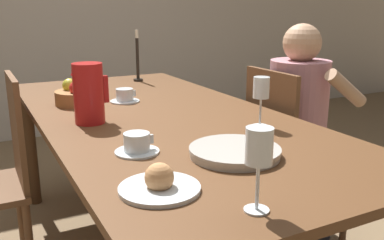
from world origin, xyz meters
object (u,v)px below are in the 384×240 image
Objects in this scene: wine_glass_water at (261,90)px; fruit_bowl at (78,95)px; candlestick_tall at (138,61)px; bread_plate at (159,183)px; red_pitcher at (89,93)px; person_seated at (303,118)px; wine_glass_juice at (259,151)px; chair_person_side at (286,156)px; serving_tray at (235,152)px; teacup_across at (125,96)px; teacup_near_person at (137,144)px.

wine_glass_water is 0.92m from fruit_bowl.
candlestick_tall reaches higher than fruit_bowl.
bread_plate is (-0.60, -0.38, -0.13)m from wine_glass_water.
wine_glass_water is (0.59, -0.37, 0.02)m from red_pitcher.
wine_glass_juice is (-0.94, -0.89, 0.24)m from person_seated.
wine_glass_water reaches higher than chair_person_side.
fruit_bowl is (-0.55, 0.74, -0.10)m from wine_glass_water.
serving_tray is 1.36× the size of bread_plate.
person_seated is at bearing 43.50° from wine_glass_juice.
teacup_across is 0.46× the size of candlestick_tall.
teacup_across is at bearing 50.95° from red_pitcher.
serving_tray is (0.05, -0.93, -0.01)m from teacup_across.
red_pitcher is 0.84× the size of serving_tray.
fruit_bowl is at bearing -114.69° from chair_person_side.
red_pitcher is at bearing 89.08° from bread_plate.
fruit_bowl reaches higher than teacup_across.
candlestick_tall reaches higher than teacup_near_person.
wine_glass_water is 0.74m from wine_glass_juice.
wine_glass_juice reaches higher than serving_tray.
fruit_bowl reaches higher than serving_tray.
person_seated reaches higher than bread_plate.
red_pitcher is 1.12× the size of fruit_bowl.
candlestick_tall is (0.55, 1.62, 0.11)m from bread_plate.
teacup_across is 1.10m from bread_plate.
chair_person_side reaches higher than bread_plate.
wine_glass_juice is (-0.44, -0.59, 0.00)m from wine_glass_water.
person_seated is 7.90× the size of teacup_across.
teacup_across is (0.11, 1.28, -0.12)m from wine_glass_juice.
chair_person_side is 0.89m from teacup_across.
candlestick_tall is (0.49, 1.31, 0.10)m from teacup_near_person.
candlestick_tall is (0.39, 1.83, -0.02)m from wine_glass_juice.
candlestick_tall is (-0.46, 0.94, 0.41)m from chair_person_side.
teacup_near_person is at bearing -68.64° from chair_person_side.
chair_person_side reaches higher than teacup_near_person.
bread_plate is (-0.05, -0.31, -0.01)m from teacup_near_person.
chair_person_side is 0.81× the size of person_seated.
teacup_near_person is 0.79m from teacup_across.
chair_person_side is 1.10m from fruit_bowl.
fruit_bowl is (-1.05, 0.44, 0.14)m from person_seated.
person_seated is 3.62× the size of candlestick_tall.
red_pitcher reaches higher than serving_tray.
wine_glass_water is at bearing -53.43° from chair_person_side.
fruit_bowl is at bearing 126.86° from wine_glass_water.
chair_person_side is 1.12m from candlestick_tall.
chair_person_side is 4.61× the size of wine_glass_juice.
person_seated is 4.72× the size of red_pitcher.
teacup_across is at bearing 75.83° from bread_plate.
chair_person_side is at bearing 21.36° from teacup_near_person.
wine_glass_juice is 1.87m from candlestick_tall.
red_pitcher is at bearing -93.90° from chair_person_side.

